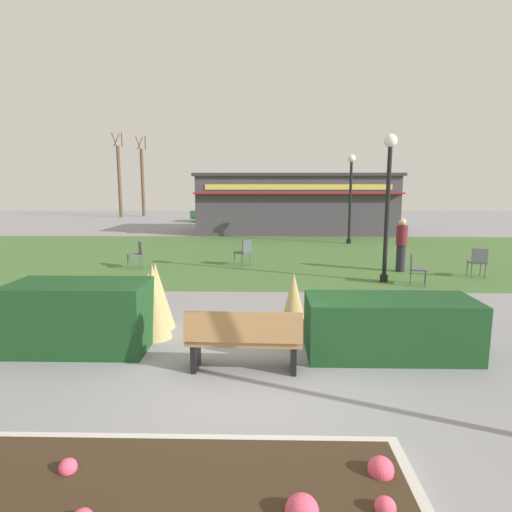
% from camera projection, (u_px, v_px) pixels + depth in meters
% --- Properties ---
extents(ground_plane, '(80.00, 80.00, 0.00)m').
position_uv_depth(ground_plane, '(253.00, 377.00, 6.22)').
color(ground_plane, gray).
extents(lawn_patch, '(36.00, 12.00, 0.01)m').
position_uv_depth(lawn_patch, '(261.00, 255.00, 17.05)').
color(lawn_patch, '#446B33').
rests_on(lawn_patch, ground_plane).
extents(park_bench, '(1.72, 0.58, 0.95)m').
position_uv_depth(park_bench, '(244.00, 340.00, 6.33)').
color(park_bench, '#9E7547').
rests_on(park_bench, ground_plane).
extents(hedge_left, '(2.24, 1.10, 1.14)m').
position_uv_depth(hedge_left, '(80.00, 316.00, 7.18)').
color(hedge_left, '#19421E').
rests_on(hedge_left, ground_plane).
extents(hedge_right, '(2.66, 1.10, 0.94)m').
position_uv_depth(hedge_right, '(390.00, 327.00, 6.96)').
color(hedge_right, '#19421E').
rests_on(hedge_right, ground_plane).
extents(ornamental_grass_behind_left, '(0.63, 0.63, 1.36)m').
position_uv_depth(ornamental_grass_behind_left, '(153.00, 301.00, 7.71)').
color(ornamental_grass_behind_left, tan).
rests_on(ornamental_grass_behind_left, ground_plane).
extents(ornamental_grass_behind_right, '(0.71, 0.71, 1.28)m').
position_uv_depth(ornamental_grass_behind_right, '(156.00, 295.00, 8.27)').
color(ornamental_grass_behind_right, tan).
rests_on(ornamental_grass_behind_right, ground_plane).
extents(ornamental_grass_behind_center, '(0.72, 0.72, 1.18)m').
position_uv_depth(ornamental_grass_behind_center, '(149.00, 304.00, 7.83)').
color(ornamental_grass_behind_center, tan).
rests_on(ornamental_grass_behind_center, ground_plane).
extents(ornamental_grass_behind_far, '(0.54, 0.54, 1.11)m').
position_uv_depth(ornamental_grass_behind_far, '(294.00, 301.00, 8.15)').
color(ornamental_grass_behind_far, tan).
rests_on(ornamental_grass_behind_far, ground_plane).
extents(lamppost_mid, '(0.36, 0.36, 4.09)m').
position_uv_depth(lamppost_mid, '(388.00, 190.00, 11.89)').
color(lamppost_mid, black).
rests_on(lamppost_mid, ground_plane).
extents(lamppost_far, '(0.36, 0.36, 4.09)m').
position_uv_depth(lamppost_far, '(351.00, 188.00, 19.89)').
color(lamppost_far, black).
rests_on(lamppost_far, ground_plane).
extents(trash_bin, '(0.52, 0.52, 0.88)m').
position_uv_depth(trash_bin, '(29.00, 326.00, 7.10)').
color(trash_bin, '#2D4233').
rests_on(trash_bin, ground_plane).
extents(food_kiosk, '(11.16, 5.20, 3.34)m').
position_uv_depth(food_kiosk, '(295.00, 203.00, 25.03)').
color(food_kiosk, '#47424C').
rests_on(food_kiosk, ground_plane).
extents(cafe_chair_west, '(0.60, 0.60, 0.89)m').
position_uv_depth(cafe_chair_west, '(137.00, 252.00, 14.22)').
color(cafe_chair_west, '#4C5156').
rests_on(cafe_chair_west, ground_plane).
extents(cafe_chair_east, '(0.49, 0.49, 0.89)m').
position_uv_depth(cafe_chair_east, '(478.00, 260.00, 12.75)').
color(cafe_chair_east, '#4C5156').
rests_on(cafe_chair_east, ground_plane).
extents(cafe_chair_center, '(0.62, 0.62, 0.89)m').
position_uv_depth(cafe_chair_center, '(244.00, 250.00, 14.66)').
color(cafe_chair_center, '#4C5156').
rests_on(cafe_chair_center, ground_plane).
extents(cafe_chair_north, '(0.55, 0.55, 0.89)m').
position_uv_depth(cafe_chair_north, '(415.00, 266.00, 11.83)').
color(cafe_chair_north, '#4C5156').
rests_on(cafe_chair_north, ground_plane).
extents(person_strolling, '(0.34, 0.34, 1.69)m').
position_uv_depth(person_strolling, '(401.00, 245.00, 13.62)').
color(person_strolling, '#23232D').
rests_on(person_strolling, ground_plane).
extents(parked_car_west_slot, '(4.35, 2.35, 1.20)m').
position_uv_depth(parked_car_west_slot, '(220.00, 213.00, 32.05)').
color(parked_car_west_slot, '#2D6638').
rests_on(parked_car_west_slot, ground_plane).
extents(parked_car_center_slot, '(4.35, 2.36, 1.20)m').
position_uv_depth(parked_car_center_slot, '(295.00, 213.00, 31.92)').
color(parked_car_center_slot, silver).
rests_on(parked_car_center_slot, ground_plane).
extents(parked_car_east_slot, '(4.23, 2.11, 1.20)m').
position_uv_depth(parked_car_east_slot, '(355.00, 213.00, 31.82)').
color(parked_car_east_slot, navy).
rests_on(parked_car_east_slot, ground_plane).
extents(tree_left_bg, '(0.91, 0.96, 6.82)m').
position_uv_depth(tree_left_bg, '(143.00, 181.00, 37.41)').
color(tree_left_bg, brown).
rests_on(tree_left_bg, ground_plane).
extents(tree_right_bg, '(0.91, 0.96, 6.95)m').
position_uv_depth(tree_right_bg, '(119.00, 180.00, 36.14)').
color(tree_right_bg, brown).
rests_on(tree_right_bg, ground_plane).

